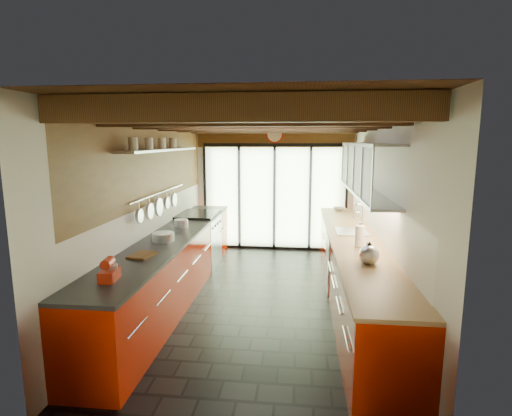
% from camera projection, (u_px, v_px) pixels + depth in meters
% --- Properties ---
extents(ground, '(5.50, 5.50, 0.00)m').
position_uv_depth(ground, '(262.00, 299.00, 5.69)').
color(ground, black).
rests_on(ground, ground).
extents(room_shell, '(5.50, 5.50, 5.50)m').
position_uv_depth(room_shell, '(262.00, 184.00, 5.41)').
color(room_shell, silver).
rests_on(room_shell, ground).
extents(ceiling_beams, '(3.14, 5.06, 4.90)m').
position_uv_depth(ceiling_beams, '(264.00, 124.00, 5.65)').
color(ceiling_beams, '#593316').
rests_on(ceiling_beams, ground).
extents(glass_door, '(2.95, 0.10, 2.90)m').
position_uv_depth(glass_door, '(275.00, 169.00, 8.05)').
color(glass_door, '#C6EAAD').
rests_on(glass_door, ground).
extents(left_counter, '(0.68, 5.00, 0.92)m').
position_uv_depth(left_counter, '(174.00, 265.00, 5.75)').
color(left_counter, '#B41800').
rests_on(left_counter, ground).
extents(range_stove, '(0.66, 0.90, 0.97)m').
position_uv_depth(range_stove, '(199.00, 240.00, 7.17)').
color(range_stove, silver).
rests_on(range_stove, ground).
extents(right_counter, '(0.68, 5.00, 0.92)m').
position_uv_depth(right_counter, '(354.00, 271.00, 5.48)').
color(right_counter, '#B41800').
rests_on(right_counter, ground).
extents(sink_assembly, '(0.45, 0.52, 0.43)m').
position_uv_depth(sink_assembly, '(353.00, 229.00, 5.78)').
color(sink_assembly, silver).
rests_on(sink_assembly, right_counter).
extents(upper_cabinets_right, '(0.34, 3.00, 3.00)m').
position_uv_depth(upper_cabinets_right, '(367.00, 169.00, 5.52)').
color(upper_cabinets_right, silver).
rests_on(upper_cabinets_right, ground).
extents(left_wall_fixtures, '(0.28, 2.60, 0.96)m').
position_uv_depth(left_wall_fixtures, '(161.00, 168.00, 5.72)').
color(left_wall_fixtures, silver).
rests_on(left_wall_fixtures, ground).
extents(stand_mixer, '(0.17, 0.26, 0.23)m').
position_uv_depth(stand_mixer, '(109.00, 271.00, 3.79)').
color(stand_mixer, red).
rests_on(stand_mixer, left_counter).
extents(pot_large, '(0.25, 0.25, 0.13)m').
position_uv_depth(pot_large, '(181.00, 224.00, 6.07)').
color(pot_large, silver).
rests_on(pot_large, left_counter).
extents(pot_small, '(0.31, 0.31, 0.11)m').
position_uv_depth(pot_small, '(163.00, 237.00, 5.27)').
color(pot_small, silver).
rests_on(pot_small, left_counter).
extents(cutting_board, '(0.28, 0.35, 0.03)m').
position_uv_depth(cutting_board, '(142.00, 255.00, 4.57)').
color(cutting_board, brown).
rests_on(cutting_board, left_counter).
extents(kettle, '(0.23, 0.28, 0.26)m').
position_uv_depth(kettle, '(369.00, 253.00, 4.29)').
color(kettle, silver).
rests_on(kettle, right_counter).
extents(paper_towel, '(0.14, 0.14, 0.32)m').
position_uv_depth(paper_towel, '(360.00, 236.00, 4.97)').
color(paper_towel, white).
rests_on(paper_towel, right_counter).
extents(soap_bottle, '(0.11, 0.11, 0.20)m').
position_uv_depth(soap_bottle, '(367.00, 251.00, 4.43)').
color(soap_bottle, silver).
rests_on(soap_bottle, right_counter).
extents(bowl, '(0.24, 0.24, 0.06)m').
position_uv_depth(bowl, '(339.00, 209.00, 7.60)').
color(bowl, silver).
rests_on(bowl, right_counter).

